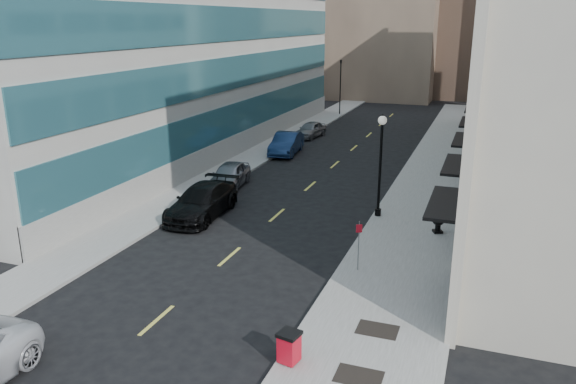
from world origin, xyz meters
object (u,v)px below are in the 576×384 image
Objects in this scene: car_black_pickup at (202,201)px; sign_post at (359,238)px; traffic_signal at (341,63)px; lamppost at (381,157)px; car_grey_sedan at (310,130)px; car_silver_sedan at (229,175)px; car_blue_sedan at (286,144)px; trash_bin at (289,346)px; urn_planter at (438,223)px.

car_black_pickup is 10.51m from sign_post.
lamppost is at bearing -71.65° from traffic_signal.
car_grey_sedan is at bearing 117.31° from lamppost.
car_silver_sedan is 9.96m from car_blue_sedan.
lamppost is at bearing -57.90° from car_blue_sedan.
car_black_pickup is 2.67× the size of sign_post.
trash_bin is (9.17, -11.44, -0.14)m from car_black_pickup.
traffic_signal reaches higher than urn_planter.
urn_planter is (3.30, -1.53, -2.77)m from lamppost.
urn_planter is (2.74, 5.63, -0.95)m from sign_post.
traffic_signal is 3.18× the size of sign_post.
trash_bin is at bearing -117.69° from sign_post.
lamppost is at bearing 70.38° from sign_post.
sign_post is (0.46, 7.27, 0.87)m from trash_bin.
sign_post is at bearing -60.47° from car_grey_sedan.
car_grey_sedan is at bearing 87.66° from sign_post.
car_black_pickup is 1.27× the size of car_silver_sedan.
traffic_signal is at bearing 114.69° from trash_bin.
car_grey_sedan is (0.00, 16.96, -0.08)m from car_silver_sedan.
car_grey_sedan is at bearing 90.11° from car_black_pickup.
car_blue_sedan is 28.78m from trash_bin.
trash_bin is (10.90, -47.00, -5.01)m from traffic_signal.
car_black_pickup is 7.31× the size of urn_planter.
sign_post reaches higher than car_black_pickup.
sign_post is (10.66, -9.76, 0.79)m from car_silver_sedan.
urn_planter is at bearing 4.22° from car_black_pickup.
traffic_signal is at bearing 86.61° from car_blue_sedan.
car_blue_sedan is 7.01m from car_grey_sedan.
car_silver_sedan is 4.46× the size of trash_bin.
car_silver_sedan is at bearing 165.58° from lamppost.
urn_planter is (3.20, 12.91, -0.07)m from trash_bin.
car_grey_sedan is 24.99m from urn_planter.
car_blue_sedan reaches higher than urn_planter.
car_blue_sedan is at bearing 80.77° from car_silver_sedan.
trash_bin is 0.19× the size of lamppost.
traffic_signal is 1.26× the size of lamppost.
urn_planter is at bearing -24.90° from lamppost.
car_black_pickup is at bearing 132.49° from sign_post.
car_grey_sedan is at bearing 122.43° from urn_planter.
sign_post reaches higher than urn_planter.
car_black_pickup is 14.66m from trash_bin.
car_blue_sedan is 2.34× the size of sign_post.
traffic_signal reaches higher than car_black_pickup.
car_silver_sedan is (0.70, -29.96, -4.93)m from traffic_signal.
car_grey_sedan is 35.49m from trash_bin.
trash_bin is at bearing -65.51° from car_grey_sedan.
urn_planter is (14.10, -34.09, -5.08)m from traffic_signal.
traffic_signal is 20.61m from car_blue_sedan.
car_blue_sedan reaches higher than car_grey_sedan.
car_blue_sedan is 19.29m from urn_planter.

